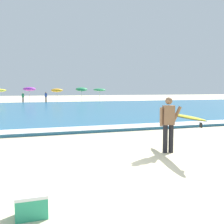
# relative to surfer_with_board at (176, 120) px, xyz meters

# --- Properties ---
(ground_plane) EXTENTS (160.00, 160.00, 0.00)m
(ground_plane) POSITION_rel_surfer_with_board_xyz_m (-2.46, -1.09, -1.04)
(ground_plane) COLOR beige
(sea) EXTENTS (120.00, 28.00, 0.14)m
(sea) POSITION_rel_surfer_with_board_xyz_m (-2.46, 18.43, -0.97)
(sea) COLOR teal
(sea) RESTS_ON ground
(surf_foam) EXTENTS (120.00, 1.33, 0.01)m
(surf_foam) POSITION_rel_surfer_with_board_xyz_m (-2.46, 5.03, -0.89)
(surf_foam) COLOR white
(surf_foam) RESTS_ON sea
(surfer_with_board) EXTENTS (1.22, 3.00, 1.73)m
(surfer_with_board) POSITION_rel_surfer_with_board_xyz_m (0.00, 0.00, 0.00)
(surfer_with_board) COLOR black
(surfer_with_board) RESTS_ON ground
(beach_umbrella_3) EXTENTS (1.89, 1.92, 2.37)m
(beach_umbrella_3) POSITION_rel_surfer_with_board_xyz_m (-3.49, 34.86, 0.99)
(beach_umbrella_3) COLOR beige
(beach_umbrella_3) RESTS_ON ground
(beach_umbrella_4) EXTENTS (1.77, 1.79, 2.13)m
(beach_umbrella_4) POSITION_rel_surfer_with_board_xyz_m (0.48, 33.80, 0.79)
(beach_umbrella_4) COLOR beige
(beach_umbrella_4) RESTS_ON ground
(beach_umbrella_5) EXTENTS (1.84, 1.89, 2.37)m
(beach_umbrella_5) POSITION_rel_surfer_with_board_xyz_m (4.30, 33.79, 0.95)
(beach_umbrella_5) COLOR beige
(beach_umbrella_5) RESTS_ON ground
(beach_umbrella_6) EXTENTS (2.11, 2.12, 2.18)m
(beach_umbrella_6) POSITION_rel_surfer_with_board_xyz_m (7.66, 35.30, 0.88)
(beach_umbrella_6) COLOR beige
(beach_umbrella_6) RESTS_ON ground
(beachgoer_near_row_left) EXTENTS (0.32, 0.20, 1.58)m
(beachgoer_near_row_left) POSITION_rel_surfer_with_board_xyz_m (-1.18, 33.62, -0.19)
(beachgoer_near_row_left) COLOR #383842
(beachgoer_near_row_left) RESTS_ON ground
(beachgoer_near_row_mid) EXTENTS (0.32, 0.20, 1.58)m
(beachgoer_near_row_mid) POSITION_rel_surfer_with_board_xyz_m (-4.45, 32.95, -0.19)
(beachgoer_near_row_mid) COLOR #383842
(beachgoer_near_row_mid) RESTS_ON ground
(cooler_box) EXTENTS (0.49, 0.35, 0.37)m
(cooler_box) POSITION_rel_surfer_with_board_xyz_m (-4.43, -2.94, -0.85)
(cooler_box) COLOR #2D9E75
(cooler_box) RESTS_ON ground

